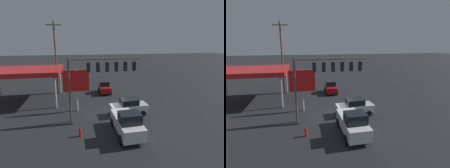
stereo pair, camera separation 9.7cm
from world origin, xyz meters
The scene contains 9 objects.
ground_plane centered at (0.00, 0.00, 0.00)m, with size 200.00×200.00×0.00m, color black.
traffic_signal_assembly centered at (1.72, 0.96, 5.43)m, with size 7.65×0.43×7.00m.
utility_pole centered at (7.53, -10.83, 6.09)m, with size 2.40×0.26×11.59m.
gas_station_canopy centered at (11.73, -7.20, 4.42)m, with size 10.45×8.13×4.76m.
price_sign centered at (4.42, -2.10, 3.70)m, with size 3.12×0.27×5.16m.
sedan_waiting centered at (-1.60, 0.20, 0.95)m, with size 4.48×2.23×1.93m.
hatchback_crossing centered at (-0.16, -9.26, 0.95)m, with size 2.01×3.83×1.97m.
pickup_parked centered at (-0.12, 4.57, 1.11)m, with size 2.33×5.23×2.40m.
fire_hydrant centered at (4.20, 4.19, 0.44)m, with size 0.24×0.24×0.88m.
Camera 1 is at (4.16, 18.91, 8.45)m, focal length 28.00 mm.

